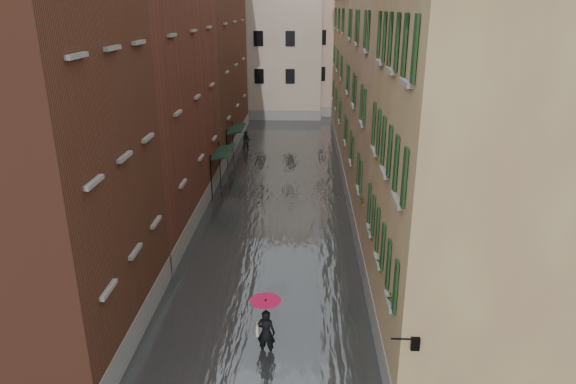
# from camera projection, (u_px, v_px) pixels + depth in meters

# --- Properties ---
(ground) EXTENTS (120.00, 120.00, 0.00)m
(ground) POSITION_uv_depth(u_px,v_px,m) (263.00, 309.00, 19.59)
(ground) COLOR #565658
(ground) RESTS_ON ground
(floodwater) EXTENTS (10.00, 60.00, 0.20)m
(floodwater) POSITION_uv_depth(u_px,v_px,m) (280.00, 191.00, 31.77)
(floodwater) COLOR #464B4D
(floodwater) RESTS_ON ground
(building_left_near) EXTENTS (6.00, 8.00, 13.00)m
(building_left_near) POSITION_uv_depth(u_px,v_px,m) (26.00, 158.00, 15.72)
(building_left_near) COLOR brown
(building_left_near) RESTS_ON ground
(building_left_mid) EXTENTS (6.00, 14.00, 12.50)m
(building_left_mid) POSITION_uv_depth(u_px,v_px,m) (138.00, 103.00, 26.14)
(building_left_mid) COLOR maroon
(building_left_mid) RESTS_ON ground
(building_left_far) EXTENTS (6.00, 16.00, 14.00)m
(building_left_far) POSITION_uv_depth(u_px,v_px,m) (197.00, 59.00, 39.97)
(building_left_far) COLOR brown
(building_left_far) RESTS_ON ground
(building_right_near) EXTENTS (6.00, 8.00, 11.50)m
(building_right_near) POSITION_uv_depth(u_px,v_px,m) (485.00, 187.00, 15.52)
(building_right_near) COLOR #986E4E
(building_right_near) RESTS_ON ground
(building_right_mid) EXTENTS (6.00, 14.00, 13.00)m
(building_right_mid) POSITION_uv_depth(u_px,v_px,m) (415.00, 100.00, 25.59)
(building_right_mid) COLOR tan
(building_right_mid) RESTS_ON ground
(building_right_far) EXTENTS (6.00, 16.00, 11.50)m
(building_right_far) POSITION_uv_depth(u_px,v_px,m) (376.00, 76.00, 39.94)
(building_right_far) COLOR #986E4E
(building_right_far) RESTS_ON ground
(building_end_cream) EXTENTS (12.00, 9.00, 13.00)m
(building_end_cream) POSITION_uv_depth(u_px,v_px,m) (263.00, 51.00, 53.16)
(building_end_cream) COLOR beige
(building_end_cream) RESTS_ON ground
(building_end_pink) EXTENTS (10.00, 9.00, 12.00)m
(building_end_pink) POSITION_uv_depth(u_px,v_px,m) (348.00, 54.00, 54.91)
(building_end_pink) COLOR tan
(building_end_pink) RESTS_ON ground
(awning_near) EXTENTS (1.09, 3.18, 2.80)m
(awning_near) POSITION_uv_depth(u_px,v_px,m) (222.00, 153.00, 31.18)
(awning_near) COLOR black
(awning_near) RESTS_ON ground
(awning_far) EXTENTS (1.09, 2.92, 2.80)m
(awning_far) POSITION_uv_depth(u_px,v_px,m) (236.00, 130.00, 37.00)
(awning_far) COLOR black
(awning_far) RESTS_ON ground
(wall_lantern) EXTENTS (0.71, 0.22, 0.35)m
(wall_lantern) POSITION_uv_depth(u_px,v_px,m) (414.00, 342.00, 12.78)
(wall_lantern) COLOR black
(wall_lantern) RESTS_ON ground
(window_planters) EXTENTS (0.59, 8.52, 0.84)m
(window_planters) POSITION_uv_depth(u_px,v_px,m) (379.00, 237.00, 17.46)
(window_planters) COLOR brown
(window_planters) RESTS_ON ground
(pedestrian_main) EXTENTS (1.03, 1.03, 2.06)m
(pedestrian_main) POSITION_uv_depth(u_px,v_px,m) (266.00, 321.00, 16.61)
(pedestrian_main) COLOR black
(pedestrian_main) RESTS_ON ground
(pedestrian_far) EXTENTS (0.89, 0.77, 1.57)m
(pedestrian_far) POSITION_uv_depth(u_px,v_px,m) (247.00, 141.00, 40.83)
(pedestrian_far) COLOR black
(pedestrian_far) RESTS_ON ground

